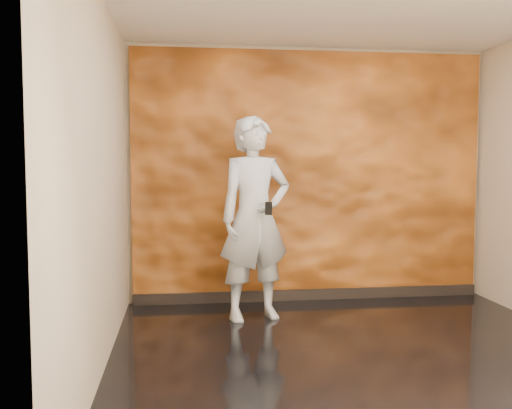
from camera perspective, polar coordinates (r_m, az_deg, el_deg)
name	(u,v)px	position (r m, az deg, el deg)	size (l,w,h in m)	color
room	(367,181)	(4.47, 11.02, 2.35)	(4.02, 4.02, 2.81)	black
feature_wall	(310,177)	(6.36, 5.41, 2.79)	(3.90, 0.06, 2.75)	orange
baseboard	(310,294)	(6.49, 5.40, -8.94)	(3.90, 0.04, 0.12)	black
man	(255,218)	(5.56, -0.09, -1.39)	(0.72, 0.48, 1.99)	#9499A1
phone	(269,208)	(5.28, 1.28, -0.39)	(0.07, 0.01, 0.12)	black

